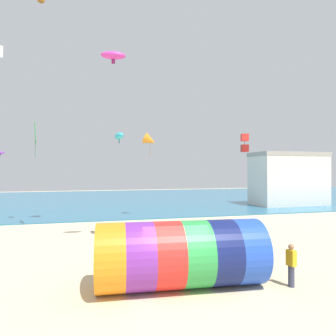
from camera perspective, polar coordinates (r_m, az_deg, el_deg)
name	(u,v)px	position (r m, az deg, el deg)	size (l,w,h in m)	color
ground_plane	(177,294)	(12.00, 1.73, -22.92)	(120.00, 120.00, 0.00)	beige
sea	(112,199)	(47.78, -10.56, -5.90)	(120.00, 40.00, 0.10)	teal
giant_inflatable_tube	(181,254)	(12.24, 2.52, -16.05)	(6.69, 3.03, 2.59)	orange
kite_handler	(291,265)	(13.30, 22.42, -16.68)	(0.28, 0.39, 1.69)	#383D56
kite_cyan_parafoil	(119,136)	(19.67, -9.30, 6.05)	(0.73, 1.43, 0.71)	#2DB2C6
kite_purple_parafoil	(0,153)	(29.33, -29.32, 2.57)	(0.70, 0.32, 0.34)	purple
kite_orange_delta	(150,141)	(28.63, -3.45, 5.25)	(1.75, 1.53, 2.22)	orange
kite_magenta_parafoil	(113,55)	(19.01, -10.38, 20.35)	(1.48, 0.69, 0.75)	#D1339E
kite_green_diamond	(35,133)	(25.20, -23.96, 6.04)	(0.32, 1.06, 2.61)	green
kite_red_box	(245,143)	(24.91, 14.39, 4.65)	(0.65, 0.65, 1.54)	red
promenade_building	(288,179)	(42.09, 21.91, -1.95)	(9.34, 4.78, 6.92)	silver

